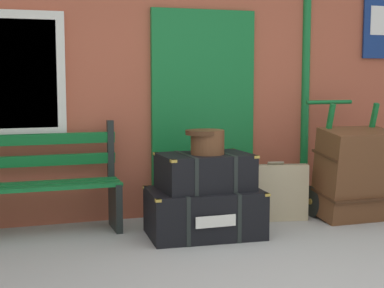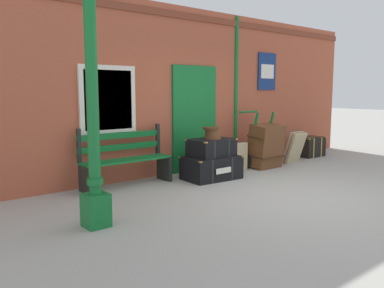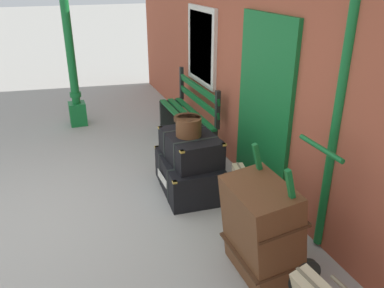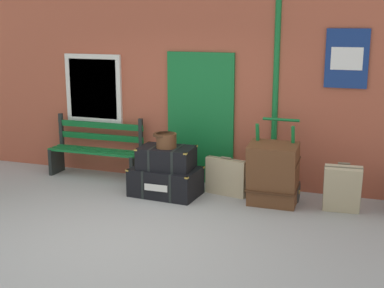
{
  "view_description": "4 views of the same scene",
  "coord_description": "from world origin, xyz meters",
  "px_view_note": "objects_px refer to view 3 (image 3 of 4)",
  "views": [
    {
      "loc": [
        -1.86,
        -3.23,
        1.42
      ],
      "look_at": [
        -0.16,
        1.84,
        0.81
      ],
      "focal_mm": 54.71,
      "sensor_mm": 36.0,
      "label": 1
    },
    {
      "loc": [
        -5.0,
        -3.7,
        1.6
      ],
      "look_at": [
        -0.52,
        1.69,
        0.67
      ],
      "focal_mm": 37.49,
      "sensor_mm": 36.0,
      "label": 2
    },
    {
      "loc": [
        3.89,
        0.16,
        2.5
      ],
      "look_at": [
        -0.32,
        1.73,
        0.52
      ],
      "focal_mm": 36.92,
      "sensor_mm": 36.0,
      "label": 3
    },
    {
      "loc": [
        2.79,
        -5.46,
        2.58
      ],
      "look_at": [
        0.27,
        1.69,
        0.8
      ],
      "focal_mm": 49.53,
      "sensor_mm": 36.0,
      "label": 4
    }
  ],
  "objects_px": {
    "steamer_trunk_base": "(189,174)",
    "large_brown_trunk": "(261,230)",
    "platform_bench": "(189,114)",
    "porters_trolley": "(278,244)",
    "suitcase_brown": "(244,200)",
    "round_hatbox": "(188,125)",
    "steamer_trunk_middle": "(190,147)",
    "lamp_post": "(72,63)"
  },
  "relations": [
    {
      "from": "steamer_trunk_base",
      "to": "large_brown_trunk",
      "type": "distance_m",
      "value": 1.63
    },
    {
      "from": "platform_bench",
      "to": "porters_trolley",
      "type": "relative_size",
      "value": 1.36
    },
    {
      "from": "porters_trolley",
      "to": "large_brown_trunk",
      "type": "relative_size",
      "value": 1.27
    },
    {
      "from": "platform_bench",
      "to": "suitcase_brown",
      "type": "bearing_deg",
      "value": -5.87
    },
    {
      "from": "platform_bench",
      "to": "steamer_trunk_base",
      "type": "xyz_separation_m",
      "value": [
        1.47,
        -0.54,
        -0.23
      ]
    },
    {
      "from": "platform_bench",
      "to": "large_brown_trunk",
      "type": "height_order",
      "value": "platform_bench"
    },
    {
      "from": "platform_bench",
      "to": "porters_trolley",
      "type": "distance_m",
      "value": 3.1
    },
    {
      "from": "steamer_trunk_base",
      "to": "round_hatbox",
      "type": "distance_m",
      "value": 0.65
    },
    {
      "from": "platform_bench",
      "to": "suitcase_brown",
      "type": "xyz_separation_m",
      "value": [
        2.33,
        -0.24,
        -0.16
      ]
    },
    {
      "from": "platform_bench",
      "to": "steamer_trunk_base",
      "type": "bearing_deg",
      "value": -20.21
    },
    {
      "from": "suitcase_brown",
      "to": "steamer_trunk_base",
      "type": "bearing_deg",
      "value": -160.56
    },
    {
      "from": "steamer_trunk_middle",
      "to": "suitcase_brown",
      "type": "xyz_separation_m",
      "value": [
        0.85,
        0.29,
        -0.3
      ]
    },
    {
      "from": "large_brown_trunk",
      "to": "steamer_trunk_base",
      "type": "bearing_deg",
      "value": -177.34
    },
    {
      "from": "steamer_trunk_middle",
      "to": "porters_trolley",
      "type": "distance_m",
      "value": 1.64
    },
    {
      "from": "round_hatbox",
      "to": "suitcase_brown",
      "type": "distance_m",
      "value": 1.07
    },
    {
      "from": "lamp_post",
      "to": "large_brown_trunk",
      "type": "bearing_deg",
      "value": 14.26
    },
    {
      "from": "steamer_trunk_base",
      "to": "round_hatbox",
      "type": "height_order",
      "value": "round_hatbox"
    },
    {
      "from": "steamer_trunk_base",
      "to": "suitcase_brown",
      "type": "height_order",
      "value": "suitcase_brown"
    },
    {
      "from": "round_hatbox",
      "to": "large_brown_trunk",
      "type": "xyz_separation_m",
      "value": [
        1.59,
        0.09,
        -0.4
      ]
    },
    {
      "from": "round_hatbox",
      "to": "porters_trolley",
      "type": "bearing_deg",
      "value": 9.49
    },
    {
      "from": "steamer_trunk_base",
      "to": "steamer_trunk_middle",
      "type": "distance_m",
      "value": 0.37
    },
    {
      "from": "lamp_post",
      "to": "porters_trolley",
      "type": "xyz_separation_m",
      "value": [
        4.42,
        1.3,
        -0.83
      ]
    },
    {
      "from": "platform_bench",
      "to": "round_hatbox",
      "type": "distance_m",
      "value": 1.65
    },
    {
      "from": "steamer_trunk_base",
      "to": "round_hatbox",
      "type": "bearing_deg",
      "value": -35.24
    },
    {
      "from": "porters_trolley",
      "to": "platform_bench",
      "type": "bearing_deg",
      "value": 174.64
    },
    {
      "from": "lamp_post",
      "to": "steamer_trunk_middle",
      "type": "bearing_deg",
      "value": 20.63
    },
    {
      "from": "porters_trolley",
      "to": "round_hatbox",
      "type": "bearing_deg",
      "value": -170.51
    },
    {
      "from": "lamp_post",
      "to": "large_brown_trunk",
      "type": "height_order",
      "value": "lamp_post"
    },
    {
      "from": "platform_bench",
      "to": "large_brown_trunk",
      "type": "bearing_deg",
      "value": -8.63
    },
    {
      "from": "round_hatbox",
      "to": "steamer_trunk_middle",
      "type": "bearing_deg",
      "value": 102.24
    },
    {
      "from": "lamp_post",
      "to": "round_hatbox",
      "type": "height_order",
      "value": "lamp_post"
    },
    {
      "from": "platform_bench",
      "to": "round_hatbox",
      "type": "height_order",
      "value": "platform_bench"
    },
    {
      "from": "steamer_trunk_middle",
      "to": "porters_trolley",
      "type": "relative_size",
      "value": 0.7
    },
    {
      "from": "large_brown_trunk",
      "to": "lamp_post",
      "type": "bearing_deg",
      "value": -165.74
    },
    {
      "from": "lamp_post",
      "to": "round_hatbox",
      "type": "bearing_deg",
      "value": 20.11
    },
    {
      "from": "round_hatbox",
      "to": "porters_trolley",
      "type": "height_order",
      "value": "porters_trolley"
    },
    {
      "from": "steamer_trunk_middle",
      "to": "large_brown_trunk",
      "type": "xyz_separation_m",
      "value": [
        1.6,
        0.06,
        -0.12
      ]
    },
    {
      "from": "lamp_post",
      "to": "porters_trolley",
      "type": "bearing_deg",
      "value": 16.41
    },
    {
      "from": "steamer_trunk_middle",
      "to": "large_brown_trunk",
      "type": "bearing_deg",
      "value": 2.14
    },
    {
      "from": "platform_bench",
      "to": "steamer_trunk_middle",
      "type": "relative_size",
      "value": 1.94
    },
    {
      "from": "lamp_post",
      "to": "platform_bench",
      "type": "xyz_separation_m",
      "value": [
        1.34,
        1.59,
        -0.65
      ]
    },
    {
      "from": "steamer_trunk_base",
      "to": "large_brown_trunk",
      "type": "height_order",
      "value": "large_brown_trunk"
    }
  ]
}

